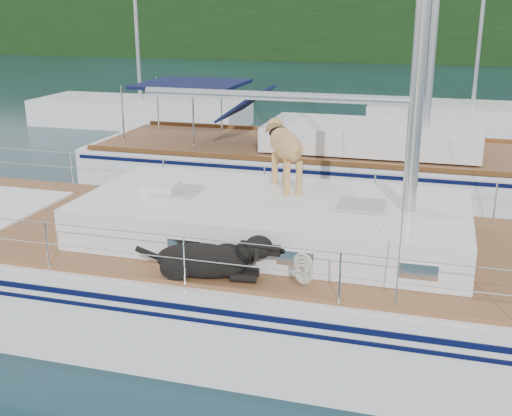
% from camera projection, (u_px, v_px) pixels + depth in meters
% --- Properties ---
extents(ground, '(120.00, 120.00, 0.00)m').
position_uv_depth(ground, '(220.00, 312.00, 9.49)').
color(ground, black).
rests_on(ground, ground).
extents(tree_line, '(90.00, 3.00, 6.00)m').
position_uv_depth(tree_line, '(409.00, 23.00, 49.81)').
color(tree_line, black).
rests_on(tree_line, ground).
extents(shore_bank, '(92.00, 1.00, 1.20)m').
position_uv_depth(shore_bank, '(408.00, 54.00, 51.64)').
color(shore_bank, '#595147').
rests_on(shore_bank, ground).
extents(main_sailboat, '(12.00, 3.80, 14.01)m').
position_uv_depth(main_sailboat, '(225.00, 270.00, 9.25)').
color(main_sailboat, white).
rests_on(main_sailboat, ground).
extents(neighbor_sailboat, '(11.00, 3.50, 13.30)m').
position_uv_depth(neighbor_sailboat, '(324.00, 168.00, 15.33)').
color(neighbor_sailboat, white).
rests_on(neighbor_sailboat, ground).
extents(bg_boat_west, '(8.00, 3.00, 11.65)m').
position_uv_depth(bg_boat_west, '(141.00, 113.00, 24.29)').
color(bg_boat_west, white).
rests_on(bg_boat_west, ground).
extents(bg_boat_center, '(7.20, 3.00, 11.65)m').
position_uv_depth(bg_boat_center, '(471.00, 119.00, 22.96)').
color(bg_boat_center, white).
rests_on(bg_boat_center, ground).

